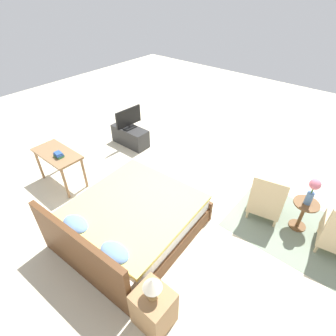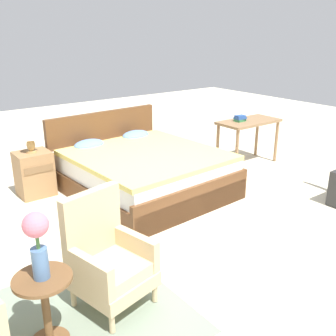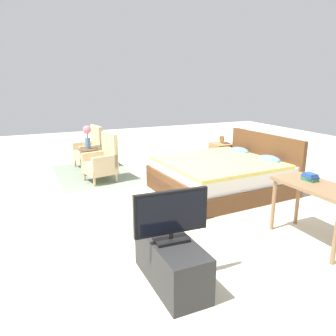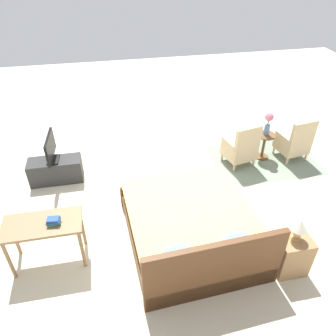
{
  "view_description": "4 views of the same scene",
  "coord_description": "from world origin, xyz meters",
  "px_view_note": "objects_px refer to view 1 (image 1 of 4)",
  "views": [
    {
      "loc": [
        -2.13,
        2.86,
        3.49
      ],
      "look_at": [
        0.35,
        -0.12,
        0.59
      ],
      "focal_mm": 28.0,
      "sensor_mm": 36.0,
      "label": 1
    },
    {
      "loc": [
        -2.58,
        -3.14,
        2.11
      ],
      "look_at": [
        0.04,
        0.33,
        0.57
      ],
      "focal_mm": 42.0,
      "sensor_mm": 36.0,
      "label": 2
    },
    {
      "loc": [
        4.78,
        -2.1,
        1.92
      ],
      "look_at": [
        0.22,
        -0.02,
        0.57
      ],
      "focal_mm": 35.0,
      "sensor_mm": 36.0,
      "label": 3
    },
    {
      "loc": [
        1.16,
        4.37,
        3.83
      ],
      "look_at": [
        0.26,
        -0.05,
        0.6
      ],
      "focal_mm": 35.0,
      "sensor_mm": 36.0,
      "label": 4
    }
  ],
  "objects_px": {
    "tv_stand": "(130,136)",
    "vanity_desk": "(58,157)",
    "armchair_by_window_right": "(266,200)",
    "tv_flatscreen": "(129,118)",
    "table_lamp": "(152,286)",
    "nightstand": "(154,308)",
    "flower_vase": "(313,189)",
    "side_table": "(303,212)",
    "book_stack": "(59,155)",
    "bed": "(130,222)"
  },
  "relations": [
    {
      "from": "bed",
      "to": "nightstand",
      "type": "xyz_separation_m",
      "value": [
        -1.2,
        0.75,
        0.0
      ]
    },
    {
      "from": "bed",
      "to": "tv_stand",
      "type": "relative_size",
      "value": 2.25
    },
    {
      "from": "tv_flatscreen",
      "to": "book_stack",
      "type": "bearing_deg",
      "value": 96.26
    },
    {
      "from": "table_lamp",
      "to": "book_stack",
      "type": "relative_size",
      "value": 1.8
    },
    {
      "from": "armchair_by_window_right",
      "to": "tv_flatscreen",
      "type": "height_order",
      "value": "tv_flatscreen"
    },
    {
      "from": "tv_flatscreen",
      "to": "bed",
      "type": "bearing_deg",
      "value": 136.45
    },
    {
      "from": "armchair_by_window_right",
      "to": "tv_stand",
      "type": "xyz_separation_m",
      "value": [
        3.58,
        -0.2,
        -0.16
      ]
    },
    {
      "from": "bed",
      "to": "table_lamp",
      "type": "bearing_deg",
      "value": 147.89
    },
    {
      "from": "nightstand",
      "to": "tv_flatscreen",
      "type": "height_order",
      "value": "tv_flatscreen"
    },
    {
      "from": "bed",
      "to": "armchair_by_window_right",
      "type": "height_order",
      "value": "bed"
    },
    {
      "from": "vanity_desk",
      "to": "table_lamp",
      "type": "bearing_deg",
      "value": 165.93
    },
    {
      "from": "armchair_by_window_right",
      "to": "book_stack",
      "type": "distance_m",
      "value": 3.82
    },
    {
      "from": "vanity_desk",
      "to": "armchair_by_window_right",
      "type": "bearing_deg",
      "value": -153.96
    },
    {
      "from": "nightstand",
      "to": "vanity_desk",
      "type": "bearing_deg",
      "value": -14.06
    },
    {
      "from": "armchair_by_window_right",
      "to": "tv_flatscreen",
      "type": "distance_m",
      "value": 3.6
    },
    {
      "from": "armchair_by_window_right",
      "to": "table_lamp",
      "type": "distance_m",
      "value": 2.59
    },
    {
      "from": "armchair_by_window_right",
      "to": "tv_flatscreen",
      "type": "bearing_deg",
      "value": -3.24
    },
    {
      "from": "flower_vase",
      "to": "table_lamp",
      "type": "relative_size",
      "value": 1.45
    },
    {
      "from": "tv_stand",
      "to": "book_stack",
      "type": "bearing_deg",
      "value": 96.2
    },
    {
      "from": "table_lamp",
      "to": "flower_vase",
      "type": "bearing_deg",
      "value": -107.7
    },
    {
      "from": "bed",
      "to": "book_stack",
      "type": "bearing_deg",
      "value": -0.46
    },
    {
      "from": "flower_vase",
      "to": "book_stack",
      "type": "height_order",
      "value": "flower_vase"
    },
    {
      "from": "side_table",
      "to": "tv_stand",
      "type": "distance_m",
      "value": 4.15
    },
    {
      "from": "flower_vase",
      "to": "vanity_desk",
      "type": "relative_size",
      "value": 0.46
    },
    {
      "from": "tv_flatscreen",
      "to": "nightstand",
      "type": "bearing_deg",
      "value": 140.23
    },
    {
      "from": "side_table",
      "to": "table_lamp",
      "type": "xyz_separation_m",
      "value": [
        0.86,
        2.69,
        0.47
      ]
    },
    {
      "from": "flower_vase",
      "to": "table_lamp",
      "type": "distance_m",
      "value": 2.82
    },
    {
      "from": "nightstand",
      "to": "table_lamp",
      "type": "relative_size",
      "value": 1.81
    },
    {
      "from": "armchair_by_window_right",
      "to": "nightstand",
      "type": "relative_size",
      "value": 1.54
    },
    {
      "from": "vanity_desk",
      "to": "nightstand",
      "type": "bearing_deg",
      "value": 165.94
    },
    {
      "from": "tv_flatscreen",
      "to": "book_stack",
      "type": "xyz_separation_m",
      "value": [
        -0.22,
        1.97,
        0.07
      ]
    },
    {
      "from": "side_table",
      "to": "table_lamp",
      "type": "relative_size",
      "value": 1.66
    },
    {
      "from": "flower_vase",
      "to": "nightstand",
      "type": "relative_size",
      "value": 0.8
    },
    {
      "from": "tv_stand",
      "to": "vanity_desk",
      "type": "xyz_separation_m",
      "value": [
        -0.05,
        1.93,
        0.39
      ]
    },
    {
      "from": "nightstand",
      "to": "table_lamp",
      "type": "distance_m",
      "value": 0.51
    },
    {
      "from": "tv_stand",
      "to": "armchair_by_window_right",
      "type": "bearing_deg",
      "value": 176.76
    },
    {
      "from": "bed",
      "to": "side_table",
      "type": "xyz_separation_m",
      "value": [
        -2.06,
        -1.93,
        0.05
      ]
    },
    {
      "from": "tv_stand",
      "to": "tv_flatscreen",
      "type": "bearing_deg",
      "value": -3.09
    },
    {
      "from": "armchair_by_window_right",
      "to": "nightstand",
      "type": "xyz_separation_m",
      "value": [
        0.29,
        2.54,
        -0.08
      ]
    },
    {
      "from": "table_lamp",
      "to": "tv_stand",
      "type": "distance_m",
      "value": 4.32
    },
    {
      "from": "bed",
      "to": "vanity_desk",
      "type": "xyz_separation_m",
      "value": [
        2.04,
        -0.06,
        0.32
      ]
    },
    {
      "from": "armchair_by_window_right",
      "to": "book_stack",
      "type": "relative_size",
      "value": 5.03
    },
    {
      "from": "armchair_by_window_right",
      "to": "side_table",
      "type": "distance_m",
      "value": 0.59
    },
    {
      "from": "tv_stand",
      "to": "book_stack",
      "type": "distance_m",
      "value": 2.06
    },
    {
      "from": "tv_flatscreen",
      "to": "book_stack",
      "type": "height_order",
      "value": "tv_flatscreen"
    },
    {
      "from": "tv_stand",
      "to": "vanity_desk",
      "type": "relative_size",
      "value": 0.92
    },
    {
      "from": "tv_flatscreen",
      "to": "vanity_desk",
      "type": "relative_size",
      "value": 0.69
    },
    {
      "from": "armchair_by_window_right",
      "to": "flower_vase",
      "type": "distance_m",
      "value": 0.74
    },
    {
      "from": "tv_stand",
      "to": "tv_flatscreen",
      "type": "distance_m",
      "value": 0.48
    },
    {
      "from": "flower_vase",
      "to": "nightstand",
      "type": "xyz_separation_m",
      "value": [
        0.86,
        2.69,
        -0.54
      ]
    }
  ]
}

